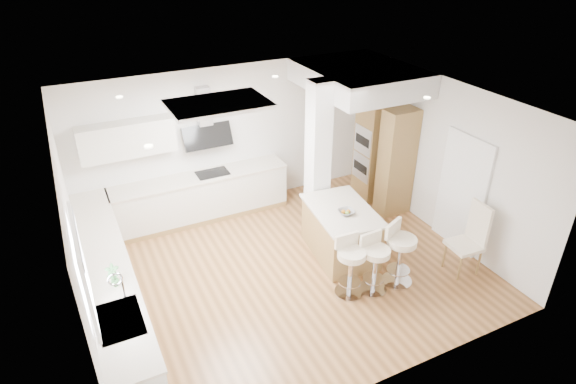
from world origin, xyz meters
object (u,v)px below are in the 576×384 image
peninsula (341,232)px  bar_stool_b (375,261)px  bar_stool_a (350,263)px  bar_stool_c (399,251)px  dining_chair (471,236)px

peninsula → bar_stool_b: bearing=-85.7°
bar_stool_a → bar_stool_c: 0.83m
peninsula → bar_stool_a: bar_stool_a is taller
peninsula → dining_chair: size_ratio=1.28×
bar_stool_a → peninsula: bearing=66.9°
bar_stool_b → bar_stool_c: (0.45, -0.00, 0.04)m
bar_stool_b → dining_chair: size_ratio=0.80×
peninsula → dining_chair: (1.62, -1.28, 0.20)m
peninsula → dining_chair: bearing=-31.7°
peninsula → bar_stool_a: 1.02m
bar_stool_b → dining_chair: 1.69m
peninsula → bar_stool_a: bearing=-107.3°
peninsula → bar_stool_a: size_ratio=1.57×
bar_stool_c → bar_stool_a: bearing=148.9°
peninsula → dining_chair: 2.08m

